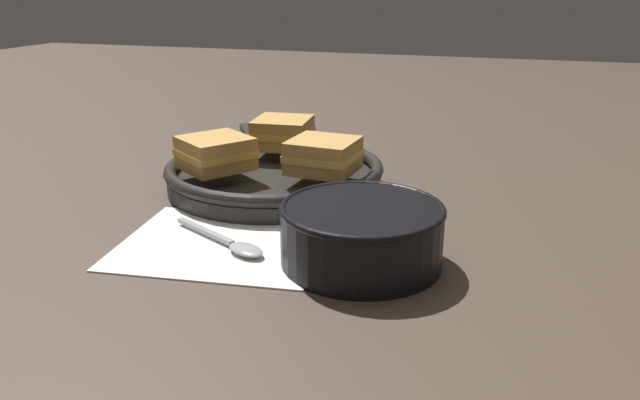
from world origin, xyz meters
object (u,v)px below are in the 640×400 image
(spoon, at_px, (234,244))
(sandwich_far_left, at_px, (323,155))
(soup_bowl, at_px, (362,231))
(sandwich_near_left, at_px, (283,132))
(sandwich_near_right, at_px, (216,153))
(skillet, at_px, (274,174))

(spoon, distance_m, sandwich_far_left, 0.22)
(soup_bowl, xyz_separation_m, sandwich_near_left, (-0.21, 0.31, 0.03))
(soup_bowl, distance_m, spoon, 0.15)
(spoon, xyz_separation_m, sandwich_near_right, (-0.11, 0.17, 0.06))
(soup_bowl, height_order, spoon, soup_bowl)
(sandwich_near_left, xyz_separation_m, sandwich_near_right, (-0.05, -0.15, 0.00))
(soup_bowl, relative_size, skillet, 0.43)
(sandwich_near_left, relative_size, sandwich_near_right, 0.79)
(soup_bowl, bearing_deg, sandwich_near_right, 148.10)
(spoon, xyz_separation_m, skillet, (-0.04, 0.23, 0.01))
(sandwich_near_left, relative_size, sandwich_far_left, 1.01)
(sandwich_near_left, xyz_separation_m, sandwich_far_left, (0.10, -0.11, 0.00))
(spoon, xyz_separation_m, sandwich_far_left, (0.04, 0.20, 0.06))
(spoon, bearing_deg, sandwich_near_right, 148.85)
(spoon, bearing_deg, sandwich_far_left, 104.68)
(soup_bowl, distance_m, sandwich_near_right, 0.30)
(soup_bowl, xyz_separation_m, sandwich_near_right, (-0.26, 0.16, 0.03))
(sandwich_far_left, bearing_deg, sandwich_near_right, -167.38)
(sandwich_near_left, distance_m, sandwich_near_right, 0.15)
(skillet, distance_m, sandwich_far_left, 0.10)
(spoon, height_order, sandwich_far_left, sandwich_far_left)
(sandwich_near_left, height_order, sandwich_near_right, same)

